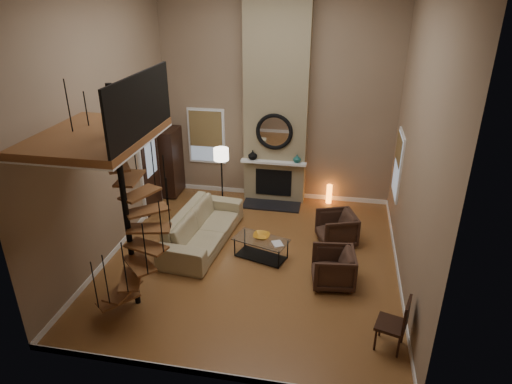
% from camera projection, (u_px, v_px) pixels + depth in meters
% --- Properties ---
extents(ground, '(6.00, 6.50, 0.01)m').
position_uv_depth(ground, '(252.00, 259.00, 9.70)').
color(ground, '#9C6532').
rests_on(ground, ground).
extents(back_wall, '(6.00, 0.02, 5.50)m').
position_uv_depth(back_wall, '(277.00, 96.00, 11.43)').
color(back_wall, '#8C745A').
rests_on(back_wall, ground).
extents(front_wall, '(6.00, 0.02, 5.50)m').
position_uv_depth(front_wall, '(201.00, 215.00, 5.64)').
color(front_wall, '#8C745A').
rests_on(front_wall, ground).
extents(left_wall, '(0.02, 6.50, 5.50)m').
position_uv_depth(left_wall, '(104.00, 127.00, 9.04)').
color(left_wall, '#8C745A').
rests_on(left_wall, ground).
extents(right_wall, '(0.02, 6.50, 5.50)m').
position_uv_depth(right_wall, '(418.00, 146.00, 8.02)').
color(right_wall, '#8C745A').
rests_on(right_wall, ground).
extents(baseboard_back, '(6.00, 0.02, 0.12)m').
position_uv_depth(baseboard_back, '(275.00, 193.00, 12.55)').
color(baseboard_back, white).
rests_on(baseboard_back, ground).
extents(baseboard_front, '(6.00, 0.02, 0.12)m').
position_uv_depth(baseboard_front, '(210.00, 374.00, 6.78)').
color(baseboard_front, white).
rests_on(baseboard_front, ground).
extents(baseboard_left, '(0.02, 6.50, 0.12)m').
position_uv_depth(baseboard_left, '(122.00, 243.00, 10.18)').
color(baseboard_left, white).
rests_on(baseboard_left, ground).
extents(baseboard_right, '(0.02, 6.50, 0.12)m').
position_uv_depth(baseboard_right, '(398.00, 272.00, 9.16)').
color(baseboard_right, white).
rests_on(baseboard_right, ground).
extents(chimney_breast, '(1.60, 0.38, 5.50)m').
position_uv_depth(chimney_breast, '(276.00, 98.00, 11.26)').
color(chimney_breast, '#897B59').
rests_on(chimney_breast, ground).
extents(hearth, '(1.50, 0.60, 0.04)m').
position_uv_depth(hearth, '(271.00, 205.00, 11.97)').
color(hearth, black).
rests_on(hearth, ground).
extents(firebox, '(0.95, 0.02, 0.72)m').
position_uv_depth(firebox, '(273.00, 183.00, 12.01)').
color(firebox, black).
rests_on(firebox, chimney_breast).
extents(mantel, '(1.70, 0.18, 0.06)m').
position_uv_depth(mantel, '(273.00, 162.00, 11.68)').
color(mantel, white).
rests_on(mantel, chimney_breast).
extents(mirror_frame, '(0.94, 0.10, 0.94)m').
position_uv_depth(mirror_frame, '(274.00, 132.00, 11.40)').
color(mirror_frame, black).
rests_on(mirror_frame, chimney_breast).
extents(mirror_disc, '(0.80, 0.01, 0.80)m').
position_uv_depth(mirror_disc, '(274.00, 132.00, 11.41)').
color(mirror_disc, white).
rests_on(mirror_disc, chimney_breast).
extents(vase_left, '(0.24, 0.24, 0.25)m').
position_uv_depth(vase_left, '(253.00, 155.00, 11.75)').
color(vase_left, black).
rests_on(vase_left, mantel).
extents(vase_right, '(0.20, 0.20, 0.21)m').
position_uv_depth(vase_right, '(297.00, 159.00, 11.56)').
color(vase_right, '#17534D').
rests_on(vase_right, mantel).
extents(window_back, '(1.02, 0.06, 1.52)m').
position_uv_depth(window_back, '(206.00, 135.00, 12.20)').
color(window_back, white).
rests_on(window_back, back_wall).
extents(window_right, '(0.06, 1.02, 1.52)m').
position_uv_depth(window_right, '(398.00, 164.00, 10.28)').
color(window_right, white).
rests_on(window_right, right_wall).
extents(entry_door, '(0.10, 1.05, 2.16)m').
position_uv_depth(entry_door, '(151.00, 172.00, 11.36)').
color(entry_door, white).
rests_on(entry_door, ground).
extents(loft, '(1.70, 2.20, 1.09)m').
position_uv_depth(loft, '(101.00, 133.00, 7.07)').
color(loft, brown).
rests_on(loft, left_wall).
extents(spiral_stair, '(1.47, 1.47, 4.06)m').
position_uv_depth(spiral_stair, '(128.00, 217.00, 7.65)').
color(spiral_stair, black).
rests_on(spiral_stair, ground).
extents(hutch, '(0.38, 0.82, 1.82)m').
position_uv_depth(hutch, '(172.00, 162.00, 12.28)').
color(hutch, black).
rests_on(hutch, ground).
extents(sofa, '(1.29, 2.77, 0.78)m').
position_uv_depth(sofa, '(202.00, 227.00, 10.16)').
color(sofa, tan).
rests_on(sofa, ground).
extents(armchair_near, '(1.03, 1.01, 0.74)m').
position_uv_depth(armchair_near, '(340.00, 228.00, 10.20)').
color(armchair_near, '#3A241B').
rests_on(armchair_near, ground).
extents(armchair_far, '(0.90, 0.88, 0.74)m').
position_uv_depth(armchair_far, '(337.00, 268.00, 8.78)').
color(armchair_far, '#3A241B').
rests_on(armchair_far, ground).
extents(coffee_table, '(1.25, 0.87, 0.44)m').
position_uv_depth(coffee_table, '(261.00, 246.00, 9.64)').
color(coffee_table, silver).
rests_on(coffee_table, ground).
extents(bowl, '(0.35, 0.35, 0.09)m').
position_uv_depth(bowl, '(261.00, 236.00, 9.59)').
color(bowl, gold).
rests_on(bowl, coffee_table).
extents(book, '(0.30, 0.32, 0.03)m').
position_uv_depth(book, '(276.00, 244.00, 9.37)').
color(book, gray).
rests_on(book, coffee_table).
extents(floor_lamp, '(0.37, 0.37, 1.70)m').
position_uv_depth(floor_lamp, '(221.00, 159.00, 11.14)').
color(floor_lamp, black).
rests_on(floor_lamp, ground).
extents(accent_lamp, '(0.15, 0.15, 0.52)m').
position_uv_depth(accent_lamp, '(329.00, 194.00, 12.06)').
color(accent_lamp, orange).
rests_on(accent_lamp, ground).
extents(side_chair, '(0.56, 0.56, 0.97)m').
position_uv_depth(side_chair, '(397.00, 322.00, 7.13)').
color(side_chair, black).
rests_on(side_chair, ground).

